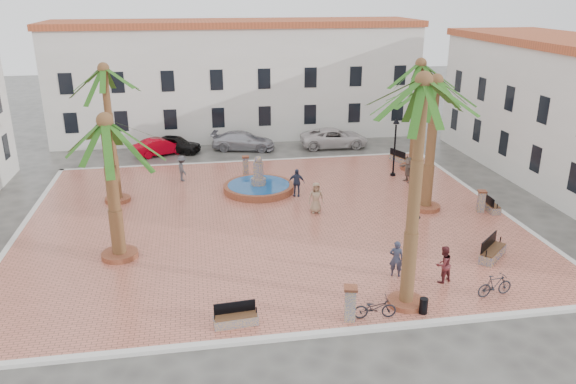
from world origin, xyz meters
The scene contains 35 objects.
ground centered at (0.00, 0.00, 0.00)m, with size 120.00×120.00×0.00m, color #56544F.
plaza centered at (0.00, 0.00, 0.07)m, with size 26.00×22.00×0.15m, color #CB6E58.
kerb_n centered at (0.00, 11.00, 0.08)m, with size 26.30×0.30×0.16m, color silver.
kerb_s centered at (0.00, -11.00, 0.08)m, with size 26.30×0.30×0.16m, color silver.
kerb_e centered at (13.00, 0.00, 0.08)m, with size 0.30×22.30×0.16m, color silver.
kerb_w centered at (-13.00, 0.00, 0.08)m, with size 0.30×22.30×0.16m, color silver.
building_north centered at (0.00, 19.99, 4.77)m, with size 30.40×7.40×9.50m.
fountain centered at (-0.08, 4.45, 0.45)m, with size 4.32×4.32×2.23m.
palm_nw centered at (-8.46, 4.10, 7.01)m, with size 4.80×4.80×8.02m.
palm_sw centered at (-7.52, -3.50, 5.75)m, with size 5.42×5.42×6.82m.
palm_s centered at (4.08, -9.69, 8.08)m, with size 4.69×4.69×9.12m.
palm_e centered at (8.88, -0.11, 6.52)m, with size 5.25×5.25×7.59m.
palm_ne centered at (10.98, 7.15, 6.44)m, with size 5.58×5.58×7.56m.
bench_s centered at (-2.65, -10.01, 0.40)m, with size 1.68×0.64×0.87m.
bench_se centered at (9.46, -6.51, 0.44)m, with size 1.85×1.75×1.03m.
bench_e centered at (12.38, -0.85, 0.41)m, with size 0.60×1.73×0.90m.
bench_ne centered at (10.66, 8.96, 0.40)m, with size 1.09×1.75×0.89m.
lamppost_s centered at (4.52, -8.92, 2.69)m, with size 0.41×0.41×3.74m.
lamppost_e centered at (9.12, 5.97, 2.81)m, with size 0.43×0.43×3.93m.
bollard_se centered at (1.59, -10.40, 0.88)m, with size 0.61×0.61×1.41m.
bollard_n centered at (-0.55, 7.80, 0.81)m, with size 0.48×0.48×1.28m.
bollard_e centered at (11.73, -1.05, 0.80)m, with size 0.54×0.54×1.25m.
litter_bin centered at (4.51, -10.40, 0.46)m, with size 0.32×0.32×0.63m, color black.
cyclist_a centered at (4.48, -7.36, 0.97)m, with size 0.60×0.39×1.65m, color #2E3348.
bicycle_a centered at (2.57, -10.40, 0.58)m, with size 0.57×1.64×0.86m, color black.
cyclist_b centered at (6.26, -8.19, 0.97)m, with size 0.80×0.62×1.64m, color maroon.
bicycle_b centered at (7.85, -9.65, 0.62)m, with size 0.45×1.58×0.95m, color black.
pedestrian_fountain_a centered at (2.63, 0.39, 1.02)m, with size 0.85×0.56×1.75m, color #9B7C5F.
pedestrian_fountain_b centered at (2.06, 3.22, 0.99)m, with size 0.99×0.41×1.69m, color #2A334C.
pedestrian_north centered at (-4.71, 7.21, 0.98)m, with size 1.07×0.62×1.66m, color #4A4A4F.
pedestrian_east centered at (9.63, 4.65, 0.97)m, with size 1.51×0.48×1.63m, color #66574D.
car_black centered at (-5.33, 14.69, 0.67)m, with size 1.58×3.92×1.34m, color black.
car_red centered at (-6.41, 14.16, 0.65)m, with size 1.37×3.94×1.30m, color #B00012.
car_silver centered at (-0.08, 14.60, 0.71)m, with size 1.99×4.88×1.42m, color #A7A6AE.
car_white centered at (7.13, 14.18, 0.75)m, with size 2.48×5.37×1.49m, color silver.
Camera 1 is at (-3.73, -27.97, 11.88)m, focal length 35.00 mm.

